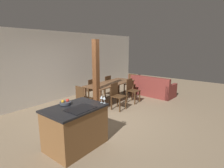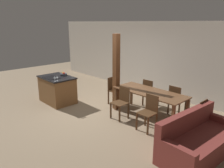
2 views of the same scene
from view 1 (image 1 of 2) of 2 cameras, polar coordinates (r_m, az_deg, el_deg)
name	(u,v)px [view 1 (image 1 of 2)]	position (r m, az deg, el deg)	size (l,w,h in m)	color
ground_plane	(105,119)	(5.30, -2.34, -11.49)	(16.00, 16.00, 0.00)	#847056
wall_back	(48,67)	(7.06, -20.28, 5.16)	(11.20, 0.08, 2.70)	silver
kitchen_island	(76,127)	(3.91, -11.82, -13.55)	(1.22, 0.86, 0.91)	brown
fruit_bowl	(65,103)	(3.92, -14.98, -5.88)	(0.24, 0.24, 0.11)	#383D47
wine_glass_near	(104,98)	(3.81, -2.53, -4.61)	(0.07, 0.07, 0.16)	silver
wine_glass_middle	(102,97)	(3.86, -3.45, -4.39)	(0.07, 0.07, 0.16)	silver
dining_table	(111,85)	(6.68, -0.40, -0.38)	(2.14, 0.85, 0.76)	brown
dining_chair_near_left	(117,95)	(5.97, 1.66, -3.76)	(0.40, 0.40, 0.90)	#472D19
dining_chair_near_right	(132,90)	(6.74, 6.53, -1.94)	(0.40, 0.40, 0.90)	#472D19
dining_chair_far_left	(90,90)	(6.80, -7.27, -1.85)	(0.40, 0.40, 0.90)	#472D19
dining_chair_far_right	(106,85)	(7.49, -2.03, -0.43)	(0.40, 0.40, 0.90)	#472D19
dining_chair_head_end	(83,98)	(5.70, -9.45, -4.69)	(0.40, 0.40, 0.90)	#472D19
dining_chair_foot_end	(131,84)	(7.87, 6.13, 0.14)	(0.40, 0.40, 0.90)	#472D19
couch	(151,89)	(7.92, 12.60, -1.46)	(0.96, 2.01, 0.87)	maroon
timber_post	(96,77)	(5.60, -5.22, 2.32)	(0.17, 0.17, 2.34)	brown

